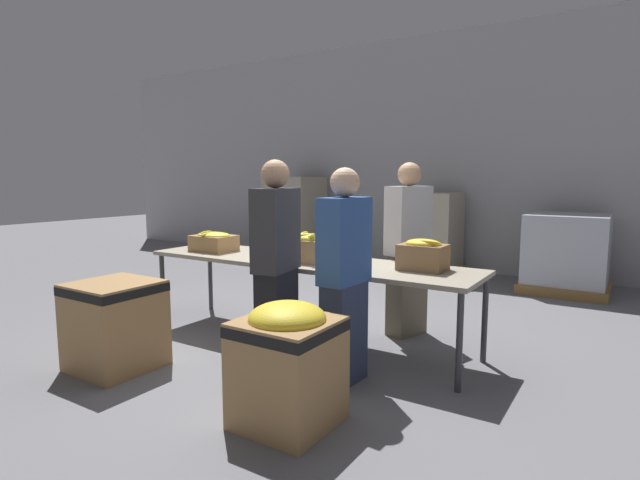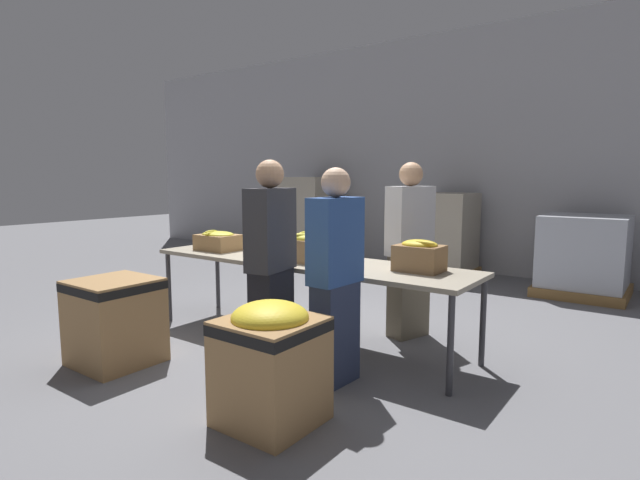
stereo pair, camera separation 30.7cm
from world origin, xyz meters
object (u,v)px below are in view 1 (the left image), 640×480
(pallet_stack_2, at_px, (431,235))
(pallet_stack_1, at_px, (566,254))
(sorting_table, at_px, (305,264))
(volunteer_1, at_px, (276,266))
(banana_box_0, at_px, (214,241))
(banana_box_2, at_px, (423,254))
(pallet_stack_0, at_px, (295,220))
(volunteer_2, at_px, (344,278))
(volunteer_0, at_px, (408,250))
(donation_bin_1, at_px, (288,360))
(donation_bin_0, at_px, (115,322))
(banana_box_1, at_px, (306,247))

(pallet_stack_2, bearing_deg, pallet_stack_1, -4.38)
(sorting_table, height_order, volunteer_1, volunteer_1)
(banana_box_0, xyz_separation_m, banana_box_2, (2.28, 0.17, 0.03))
(banana_box_2, height_order, pallet_stack_0, pallet_stack_0)
(volunteer_1, height_order, pallet_stack_2, volunteer_1)
(sorting_table, bearing_deg, volunteer_2, -38.86)
(volunteer_0, relative_size, donation_bin_1, 2.15)
(banana_box_2, bearing_deg, pallet_stack_1, 78.73)
(volunteer_2, bearing_deg, pallet_stack_0, 42.63)
(banana_box_2, bearing_deg, sorting_table, -175.03)
(donation_bin_0, relative_size, pallet_stack_2, 0.55)
(pallet_stack_1, bearing_deg, banana_box_0, -128.42)
(banana_box_1, relative_size, banana_box_2, 1.05)
(sorting_table, bearing_deg, donation_bin_0, -123.38)
(sorting_table, relative_size, volunteer_1, 1.94)
(sorting_table, relative_size, donation_bin_0, 4.60)
(volunteer_2, height_order, pallet_stack_1, volunteer_2)
(donation_bin_0, bearing_deg, sorting_table, 56.62)
(banana_box_2, height_order, volunteer_0, volunteer_0)
(sorting_table, height_order, volunteer_0, volunteer_0)
(pallet_stack_2, bearing_deg, volunteer_1, -85.97)
(banana_box_1, height_order, pallet_stack_0, pallet_stack_0)
(donation_bin_1, bearing_deg, banana_box_1, 119.58)
(donation_bin_0, xyz_separation_m, pallet_stack_0, (-1.88, 5.23, 0.39))
(sorting_table, height_order, banana_box_2, banana_box_2)
(pallet_stack_2, bearing_deg, banana_box_0, -104.00)
(pallet_stack_1, bearing_deg, pallet_stack_0, 178.98)
(sorting_table, xyz_separation_m, pallet_stack_2, (-0.15, 3.88, -0.10))
(banana_box_1, height_order, donation_bin_1, banana_box_1)
(volunteer_0, xyz_separation_m, pallet_stack_2, (-0.90, 3.15, -0.20))
(banana_box_0, distance_m, volunteer_0, 2.05)
(volunteer_0, bearing_deg, banana_box_0, -48.75)
(banana_box_2, xyz_separation_m, pallet_stack_2, (-1.30, 3.78, -0.28))
(donation_bin_0, bearing_deg, donation_bin_1, 0.00)
(volunteer_0, bearing_deg, pallet_stack_1, 177.88)
(volunteer_2, bearing_deg, pallet_stack_1, -10.17)
(sorting_table, bearing_deg, volunteer_1, -75.65)
(banana_box_1, height_order, volunteer_2, volunteer_2)
(volunteer_2, height_order, donation_bin_1, volunteer_2)
(volunteer_2, xyz_separation_m, donation_bin_1, (0.03, -0.77, -0.40))
(volunteer_1, bearing_deg, pallet_stack_1, -30.79)
(banana_box_1, xyz_separation_m, donation_bin_0, (-1.02, -1.33, -0.55))
(banana_box_0, bearing_deg, donation_bin_1, -34.63)
(pallet_stack_0, bearing_deg, volunteer_1, -56.21)
(volunteer_0, relative_size, pallet_stack_2, 1.30)
(banana_box_2, xyz_separation_m, donation_bin_0, (-2.09, -1.53, -0.55))
(banana_box_0, relative_size, volunteer_2, 0.26)
(volunteer_0, distance_m, pallet_stack_2, 3.28)
(banana_box_0, relative_size, volunteer_1, 0.25)
(banana_box_0, bearing_deg, donation_bin_0, -81.93)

